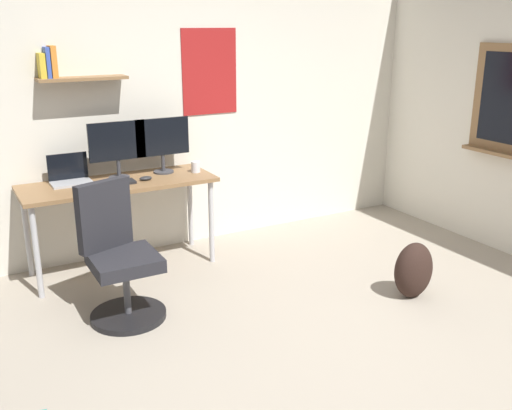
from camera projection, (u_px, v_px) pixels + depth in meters
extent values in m
plane|color=#9E9384|center=(341.00, 370.00, 3.43)|extent=(5.20, 5.20, 0.00)
cube|color=silver|center=(178.00, 102.00, 5.08)|extent=(5.00, 0.10, 2.60)
cube|color=olive|center=(82.00, 78.00, 4.49)|extent=(0.68, 0.20, 0.02)
cube|color=#A51E1E|center=(210.00, 72.00, 5.09)|extent=(0.52, 0.01, 0.74)
cube|color=gold|center=(41.00, 66.00, 4.34)|extent=(0.04, 0.14, 0.18)
cube|color=#3851B2|center=(47.00, 63.00, 4.36)|extent=(0.03, 0.14, 0.23)
cube|color=orange|center=(53.00, 62.00, 4.38)|extent=(0.04, 0.14, 0.24)
cube|color=olive|center=(119.00, 183.00, 4.63)|extent=(1.53, 0.57, 0.03)
cylinder|color=#B7B7BC|center=(37.00, 253.00, 4.23)|extent=(0.04, 0.04, 0.72)
cylinder|color=#B7B7BC|center=(211.00, 222.00, 4.88)|extent=(0.04, 0.04, 0.72)
cylinder|color=#B7B7BC|center=(27.00, 234.00, 4.61)|extent=(0.04, 0.04, 0.72)
cylinder|color=#B7B7BC|center=(190.00, 207.00, 5.26)|extent=(0.04, 0.04, 0.72)
cylinder|color=black|center=(129.00, 315.00, 4.03)|extent=(0.52, 0.52, 0.04)
cylinder|color=#4C4C51|center=(127.00, 290.00, 3.97)|extent=(0.05, 0.05, 0.34)
cube|color=#232328|center=(125.00, 261.00, 3.91)|extent=(0.44, 0.44, 0.09)
cube|color=#232328|center=(104.00, 215.00, 3.95)|extent=(0.40, 0.20, 0.48)
cube|color=#ADAFB5|center=(72.00, 183.00, 4.55)|extent=(0.31, 0.21, 0.02)
cube|color=black|center=(68.00, 166.00, 4.59)|extent=(0.31, 0.01, 0.21)
cylinder|color=#38383D|center=(119.00, 177.00, 4.72)|extent=(0.17, 0.17, 0.01)
cylinder|color=#38383D|center=(119.00, 168.00, 4.70)|extent=(0.03, 0.03, 0.14)
cube|color=black|center=(117.00, 141.00, 4.62)|extent=(0.46, 0.02, 0.31)
cylinder|color=#38383D|center=(164.00, 172.00, 4.90)|extent=(0.17, 0.17, 0.01)
cylinder|color=#38383D|center=(163.00, 163.00, 4.88)|extent=(0.03, 0.03, 0.14)
cube|color=black|center=(162.00, 137.00, 4.80)|extent=(0.46, 0.02, 0.31)
cube|color=black|center=(111.00, 184.00, 4.53)|extent=(0.37, 0.13, 0.02)
ellipsoid|color=#262628|center=(146.00, 178.00, 4.65)|extent=(0.10, 0.06, 0.03)
cylinder|color=silver|center=(196.00, 167.00, 4.90)|extent=(0.08, 0.08, 0.09)
ellipsoid|color=black|center=(413.00, 270.00, 4.28)|extent=(0.32, 0.22, 0.43)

